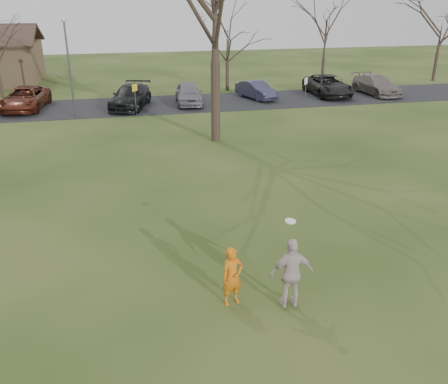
{
  "coord_description": "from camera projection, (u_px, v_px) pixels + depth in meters",
  "views": [
    {
      "loc": [
        -3.21,
        -10.32,
        7.57
      ],
      "look_at": [
        0.0,
        4.0,
        1.5
      ],
      "focal_mm": 38.51,
      "sensor_mm": 36.0,
      "label": 1
    }
  ],
  "objects": [
    {
      "name": "lamp_post",
      "position": [
        68.0,
        55.0,
        30.41
      ],
      "size": [
        0.34,
        0.34,
        6.27
      ],
      "color": "#47474C",
      "rests_on": "ground"
    },
    {
      "name": "sign_white",
      "position": [
        306.0,
        87.0,
        34.15
      ],
      "size": [
        0.35,
        0.35,
        2.08
      ],
      "color": "#47474C",
      "rests_on": "ground"
    },
    {
      "name": "car_5",
      "position": [
        256.0,
        90.0,
        37.04
      ],
      "size": [
        2.66,
        4.27,
        1.33
      ],
      "primitive_type": "imported",
      "rotation": [
        0.0,
        0.0,
        0.33
      ],
      "color": "#313049",
      "rests_on": "parking_strip"
    },
    {
      "name": "car_7",
      "position": [
        377.0,
        85.0,
        38.66
      ],
      "size": [
        2.45,
        5.24,
        1.48
      ],
      "primitive_type": "imported",
      "rotation": [
        0.0,
        0.0,
        0.07
      ],
      "color": "slate",
      "rests_on": "parking_strip"
    },
    {
      "name": "sign_yellow",
      "position": [
        135.0,
        94.0,
        31.73
      ],
      "size": [
        0.35,
        0.35,
        2.08
      ],
      "color": "#47474C",
      "rests_on": "ground"
    },
    {
      "name": "small_tree_row",
      "position": [
        207.0,
        42.0,
        39.35
      ],
      "size": [
        55.0,
        5.9,
        8.5
      ],
      "color": "#352821",
      "rests_on": "ground"
    },
    {
      "name": "car_3",
      "position": [
        130.0,
        96.0,
        34.12
      ],
      "size": [
        3.63,
        5.76,
        1.56
      ],
      "primitive_type": "imported",
      "rotation": [
        0.0,
        0.0,
        -0.29
      ],
      "color": "black",
      "rests_on": "parking_strip"
    },
    {
      "name": "car_6",
      "position": [
        328.0,
        85.0,
        38.24
      ],
      "size": [
        2.76,
        5.7,
        1.56
      ],
      "primitive_type": "imported",
      "rotation": [
        0.0,
        0.0,
        -0.03
      ],
      "color": "black",
      "rests_on": "parking_strip"
    },
    {
      "name": "catching_play",
      "position": [
        292.0,
        273.0,
        12.14
      ],
      "size": [
        1.15,
        0.51,
        2.42
      ],
      "color": "beige",
      "rests_on": "ground"
    },
    {
      "name": "ground",
      "position": [
        257.0,
        299.0,
        12.85
      ],
      "size": [
        120.0,
        120.0,
        0.0
      ],
      "primitive_type": "plane",
      "color": "#1E380F",
      "rests_on": "ground"
    },
    {
      "name": "parking_strip",
      "position": [
        162.0,
        104.0,
        35.38
      ],
      "size": [
        62.0,
        6.5,
        0.04
      ],
      "primitive_type": "cube",
      "color": "black",
      "rests_on": "ground"
    },
    {
      "name": "car_2",
      "position": [
        25.0,
        98.0,
        33.61
      ],
      "size": [
        3.18,
        5.74,
        1.52
      ],
      "primitive_type": "imported",
      "rotation": [
        0.0,
        0.0,
        -0.12
      ],
      "color": "#542013",
      "rests_on": "parking_strip"
    },
    {
      "name": "big_tree",
      "position": [
        215.0,
        6.0,
        24.1
      ],
      "size": [
        9.0,
        9.0,
        14.0
      ],
      "primitive_type": null,
      "color": "#352821",
      "rests_on": "ground"
    },
    {
      "name": "player_defender",
      "position": [
        232.0,
        276.0,
        12.4
      ],
      "size": [
        0.68,
        0.53,
        1.63
      ],
      "primitive_type": "imported",
      "rotation": [
        0.0,
        0.0,
        0.27
      ],
      "color": "#CE6810",
      "rests_on": "ground"
    },
    {
      "name": "car_4",
      "position": [
        189.0,
        93.0,
        35.18
      ],
      "size": [
        2.15,
        4.67,
        1.55
      ],
      "primitive_type": "imported",
      "rotation": [
        0.0,
        0.0,
        -0.07
      ],
      "color": "slate",
      "rests_on": "parking_strip"
    }
  ]
}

